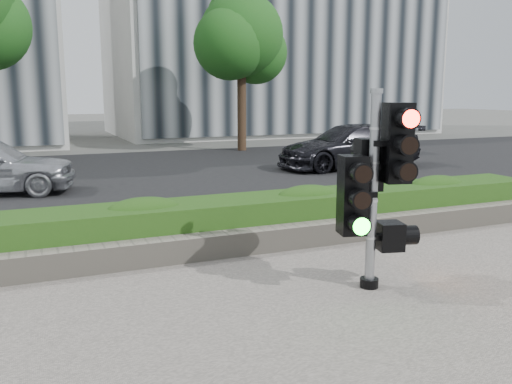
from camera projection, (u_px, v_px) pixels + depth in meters
ground at (298, 301)px, 6.14m from camera, size 120.00×120.00×0.00m
road at (133, 177)px, 15.18m from camera, size 60.00×13.00×0.02m
curb at (210, 232)px, 8.98m from camera, size 60.00×0.25×0.12m
stone_wall at (237, 243)px, 7.82m from camera, size 12.00×0.32×0.34m
hedge at (222, 222)px, 8.38m from camera, size 12.00×1.00×0.68m
building_right at (268, 30)px, 31.93m from camera, size 18.00×10.00×12.00m
tree_right at (241, 38)px, 21.52m from camera, size 4.10×3.58×6.53m
traffic_signal at (375, 180)px, 6.31m from camera, size 0.86×0.69×2.35m
car_dark at (349, 146)px, 16.92m from camera, size 4.70×1.99×1.35m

